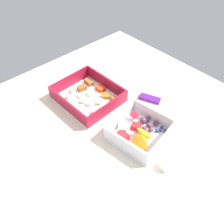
% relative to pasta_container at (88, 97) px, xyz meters
% --- Properties ---
extents(table_surface, '(0.80, 0.80, 0.02)m').
position_rel_pasta_container_xyz_m(table_surface, '(0.12, 0.01, -0.02)').
color(table_surface, beige).
rests_on(table_surface, ground).
extents(pasta_container, '(0.20, 0.18, 0.05)m').
position_rel_pasta_container_xyz_m(pasta_container, '(0.00, 0.00, 0.00)').
color(pasta_container, white).
rests_on(pasta_container, table_surface).
extents(fruit_bowl, '(0.16, 0.17, 0.05)m').
position_rel_pasta_container_xyz_m(fruit_bowl, '(0.21, 0.02, 0.00)').
color(fruit_bowl, white).
rests_on(fruit_bowl, table_surface).
extents(candy_bar, '(0.07, 0.05, 0.01)m').
position_rel_pasta_container_xyz_m(candy_bar, '(0.14, 0.15, -0.01)').
color(candy_bar, '#51197A').
rests_on(candy_bar, table_surface).
extents(paper_cup_liner, '(0.04, 0.04, 0.02)m').
position_rel_pasta_container_xyz_m(paper_cup_liner, '(0.33, -0.01, -0.01)').
color(paper_cup_liner, white).
rests_on(paper_cup_liner, table_surface).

